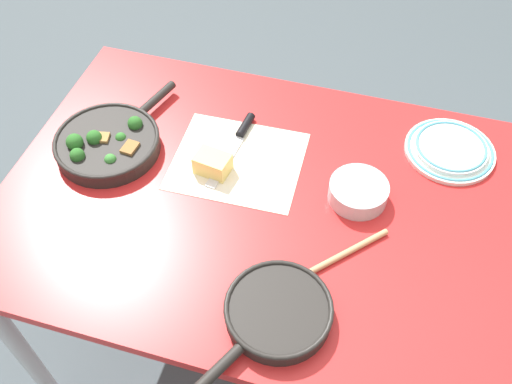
% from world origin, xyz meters
% --- Properties ---
extents(ground_plane, '(14.00, 14.00, 0.00)m').
position_xyz_m(ground_plane, '(0.00, 0.00, 0.00)').
color(ground_plane, '#424C51').
extents(dining_table_red, '(1.29, 0.92, 0.77)m').
position_xyz_m(dining_table_red, '(0.00, 0.00, 0.69)').
color(dining_table_red, red).
rests_on(dining_table_red, ground_plane).
extents(skillet_broccoli, '(0.28, 0.42, 0.07)m').
position_xyz_m(skillet_broccoli, '(0.43, -0.05, 0.79)').
color(skillet_broccoli, black).
rests_on(skillet_broccoli, dining_table_red).
extents(skillet_eggs, '(0.25, 0.35, 0.04)m').
position_xyz_m(skillet_eggs, '(-0.14, 0.31, 0.79)').
color(skillet_eggs, black).
rests_on(skillet_eggs, dining_table_red).
extents(wooden_spoon, '(0.27, 0.28, 0.02)m').
position_xyz_m(wooden_spoon, '(-0.18, 0.18, 0.77)').
color(wooden_spoon, tan).
rests_on(wooden_spoon, dining_table_red).
extents(parchment_sheet, '(0.35, 0.30, 0.00)m').
position_xyz_m(parchment_sheet, '(0.08, -0.10, 0.77)').
color(parchment_sheet, beige).
rests_on(parchment_sheet, dining_table_red).
extents(grater_knife, '(0.06, 0.28, 0.02)m').
position_xyz_m(grater_knife, '(0.10, -0.17, 0.77)').
color(grater_knife, silver).
rests_on(grater_knife, dining_table_red).
extents(cheese_block, '(0.10, 0.08, 0.05)m').
position_xyz_m(cheese_block, '(0.13, -0.05, 0.79)').
color(cheese_block, '#EACC66').
rests_on(cheese_block, dining_table_red).
extents(dinner_plate_stack, '(0.24, 0.24, 0.03)m').
position_xyz_m(dinner_plate_stack, '(-0.46, -0.29, 0.78)').
color(dinner_plate_stack, silver).
rests_on(dinner_plate_stack, dining_table_red).
extents(prep_bowl_steel, '(0.15, 0.15, 0.05)m').
position_xyz_m(prep_bowl_steel, '(-0.25, -0.07, 0.79)').
color(prep_bowl_steel, '#B7B7BC').
rests_on(prep_bowl_steel, dining_table_red).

